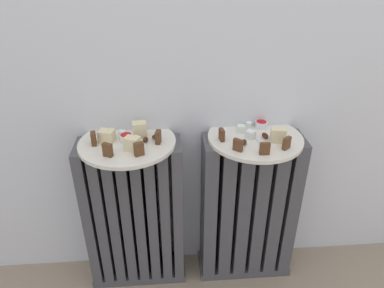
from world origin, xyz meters
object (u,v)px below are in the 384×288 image
at_px(jam_bowl_right, 261,124).
at_px(fork, 254,135).
at_px(radiator_right, 248,210).
at_px(jam_bowl_left, 126,137).
at_px(plate_right, 255,138).
at_px(plate_left, 127,143).
at_px(radiator_left, 135,216).

distance_m(jam_bowl_right, fork, 0.07).
xyz_separation_m(radiator_right, jam_bowl_left, (-0.42, 0.00, 0.32)).
relative_size(plate_right, jam_bowl_left, 7.14).
xyz_separation_m(plate_right, jam_bowl_right, (0.03, 0.06, 0.02)).
bearing_deg(fork, jam_bowl_left, -179.22).
distance_m(jam_bowl_left, jam_bowl_right, 0.45).
bearing_deg(plate_right, plate_left, 180.00).
distance_m(radiator_right, plate_right, 0.30).
relative_size(plate_left, fork, 2.90).
xyz_separation_m(plate_left, jam_bowl_right, (0.45, 0.06, 0.02)).
bearing_deg(jam_bowl_left, jam_bowl_right, 7.49).
bearing_deg(radiator_left, jam_bowl_right, 7.70).
distance_m(plate_right, jam_bowl_left, 0.42).
xyz_separation_m(plate_left, plate_right, (0.41, 0.00, 0.00)).
bearing_deg(radiator_left, plate_left, 0.00).
bearing_deg(radiator_right, jam_bowl_right, 60.64).
relative_size(plate_left, jam_bowl_left, 7.14).
height_order(radiator_left, plate_left, plate_left).
xyz_separation_m(jam_bowl_right, fork, (-0.04, -0.05, -0.01)).
bearing_deg(fork, jam_bowl_right, 56.03).
xyz_separation_m(radiator_right, plate_left, (-0.41, 0.00, 0.30)).
xyz_separation_m(plate_right, fork, (-0.00, 0.01, 0.01)).
height_order(radiator_right, fork, fork).
relative_size(plate_right, jam_bowl_right, 7.38).
bearing_deg(radiator_right, plate_right, 180.00).
bearing_deg(plate_left, fork, 0.98).
bearing_deg(jam_bowl_left, plate_left, -37.09).
bearing_deg(radiator_left, radiator_right, 0.00).
bearing_deg(radiator_left, plate_right, 0.00).
bearing_deg(plate_left, radiator_left, 180.00).
height_order(radiator_right, jam_bowl_left, jam_bowl_left).
relative_size(radiator_left, jam_bowl_left, 13.51).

